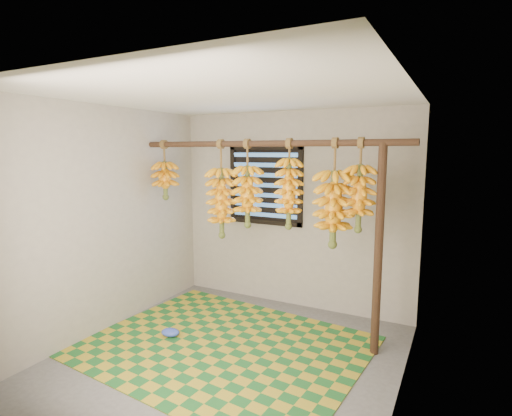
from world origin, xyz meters
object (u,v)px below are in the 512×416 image
Objects in this scene: banana_bunch_c at (248,196)px; banana_bunch_f at (359,198)px; plastic_bag at (170,332)px; banana_bunch_b at (222,203)px; banana_bunch_e at (333,209)px; banana_bunch_d at (289,193)px; woven_mat at (223,346)px; support_post at (378,252)px; banana_bunch_a at (165,180)px.

banana_bunch_f is (1.18, -0.00, 0.04)m from banana_bunch_c.
banana_bunch_b is (0.25, 0.64, 1.31)m from plastic_bag.
banana_bunch_e is (1.27, 0.00, 0.02)m from banana_bunch_b.
banana_bunch_f is (0.71, -0.00, -0.01)m from banana_bunch_d.
plastic_bag is 0.18× the size of banana_bunch_b.
banana_bunch_c is at bearing 47.81° from plastic_bag.
banana_bunch_b reaches higher than plastic_bag.
banana_bunch_e is (0.92, 0.55, 1.37)m from woven_mat.
banana_bunch_e is 1.19× the size of banana_bunch_f.
banana_bunch_b is at bearing 122.18° from woven_mat.
plastic_bag is 0.19× the size of banana_bunch_e.
banana_bunch_b is 1.23× the size of banana_bunch_f.
woven_mat is at bearing 7.96° from plastic_bag.
support_post is 0.57m from banana_bunch_e.
banana_bunch_a is at bearing 130.42° from plastic_bag.
banana_bunch_f is (-0.20, -0.00, 0.49)m from support_post.
banana_bunch_b is (-0.35, 0.55, 1.35)m from woven_mat.
woven_mat is 1.97m from banana_bunch_f.
banana_bunch_c reaches higher than support_post.
plastic_bag is 2.36m from banana_bunch_f.
woven_mat is 1.50m from banana_bunch_b.
banana_bunch_f is (1.51, -0.00, 0.13)m from banana_bunch_b.
woven_mat is at bearing -57.82° from banana_bunch_b.
banana_bunch_a is 2.07m from banana_bunch_e.
banana_bunch_c reaches higher than woven_mat.
support_post is 2.26m from plastic_bag.
woven_mat is 1.74m from banana_bunch_e.
banana_bunch_f is (2.30, -0.00, -0.09)m from banana_bunch_a.
banana_bunch_e is (0.47, 0.00, -0.13)m from banana_bunch_d.
banana_bunch_a is 0.79× the size of banana_bunch_f.
banana_bunch_a is 0.74× the size of banana_bunch_c.
banana_bunch_d and banana_bunch_e have the same top height.
banana_bunch_b is 0.34m from banana_bunch_c.
banana_bunch_a is at bearing 180.00° from support_post.
banana_bunch_b is 1.03× the size of banana_bunch_e.
woven_mat is 1.54m from banana_bunch_c.
banana_bunch_e and banana_bunch_f have the same top height.
banana_bunch_f is at bearing -0.00° from banana_bunch_a.
plastic_bag is at bearing -132.19° from banana_bunch_c.
banana_bunch_c is at bearing -180.00° from banana_bunch_d.
banana_bunch_a reaches higher than plastic_bag.
plastic_bag is 0.29× the size of banana_bunch_a.
banana_bunch_b is 1.19× the size of banana_bunch_d.
support_post is 2.20× the size of banana_bunch_d.
banana_bunch_a is at bearing -180.00° from banana_bunch_d.
banana_bunch_a is 1.60m from banana_bunch_d.
banana_bunch_a and banana_bunch_f have the same top height.
plastic_bag is at bearing -49.58° from banana_bunch_a.
banana_bunch_e reaches higher than plastic_bag.
banana_bunch_a is (-2.50, 0.00, 0.58)m from support_post.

